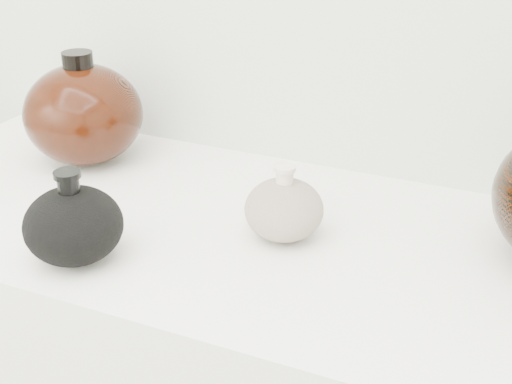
% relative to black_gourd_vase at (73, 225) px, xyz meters
% --- Properties ---
extents(black_gourd_vase, '(0.14, 0.14, 0.12)m').
position_rel_black_gourd_vase_xyz_m(black_gourd_vase, '(0.00, 0.00, 0.00)').
color(black_gourd_vase, black).
rests_on(black_gourd_vase, display_counter).
extents(cream_gourd_vase, '(0.13, 0.13, 0.11)m').
position_rel_black_gourd_vase_xyz_m(cream_gourd_vase, '(0.22, 0.16, -0.01)').
color(cream_gourd_vase, beige).
rests_on(cream_gourd_vase, display_counter).
extents(left_round_pot, '(0.24, 0.24, 0.19)m').
position_rel_black_gourd_vase_xyz_m(left_round_pot, '(-0.18, 0.27, 0.03)').
color(left_round_pot, black).
rests_on(left_round_pot, display_counter).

